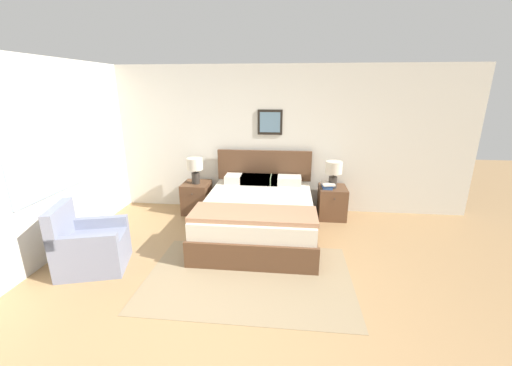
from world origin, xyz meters
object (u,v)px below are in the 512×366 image
(nightstand_near_window, at_px, (197,197))
(nightstand_by_door, at_px, (332,202))
(bed, at_px, (259,214))
(table_lamp_by_door, at_px, (334,170))
(table_lamp_near_window, at_px, (195,167))
(armchair, at_px, (89,247))

(nightstand_near_window, distance_m, nightstand_by_door, 2.44)
(bed, relative_size, nightstand_near_window, 3.86)
(table_lamp_by_door, bearing_deg, nightstand_by_door, 59.90)
(bed, relative_size, nightstand_by_door, 3.86)
(bed, distance_m, nightstand_by_door, 1.45)
(nightstand_near_window, relative_size, table_lamp_near_window, 1.19)
(armchair, height_order, table_lamp_near_window, table_lamp_near_window)
(nightstand_by_door, bearing_deg, table_lamp_by_door, -120.10)
(nightstand_near_window, relative_size, nightstand_by_door, 1.00)
(bed, bearing_deg, table_lamp_near_window, 148.03)
(armchair, relative_size, table_lamp_near_window, 1.97)
(bed, relative_size, table_lamp_near_window, 4.60)
(armchair, bearing_deg, table_lamp_near_window, 141.77)
(bed, bearing_deg, table_lamp_by_door, 32.03)
(bed, distance_m, armchair, 2.36)
(table_lamp_by_door, bearing_deg, armchair, -148.54)
(bed, xyz_separation_m, table_lamp_near_window, (-1.21, 0.76, 0.54))
(nightstand_near_window, bearing_deg, bed, -32.64)
(table_lamp_near_window, xyz_separation_m, table_lamp_by_door, (2.42, 0.00, 0.00))
(table_lamp_near_window, bearing_deg, armchair, -112.26)
(armchair, xyz_separation_m, table_lamp_by_door, (3.23, 1.98, 0.57))
(bed, relative_size, armchair, 2.34)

